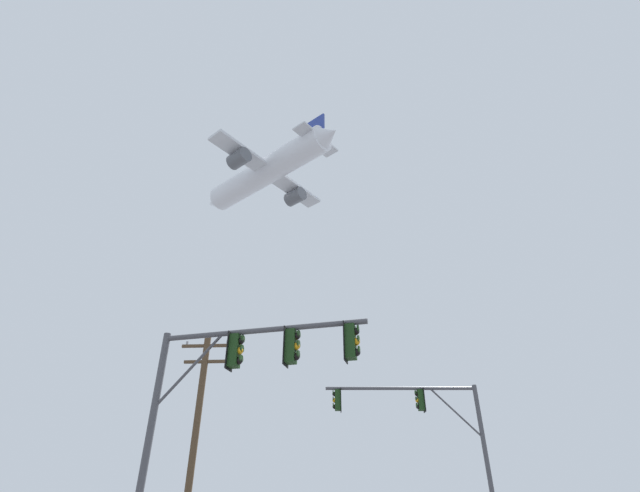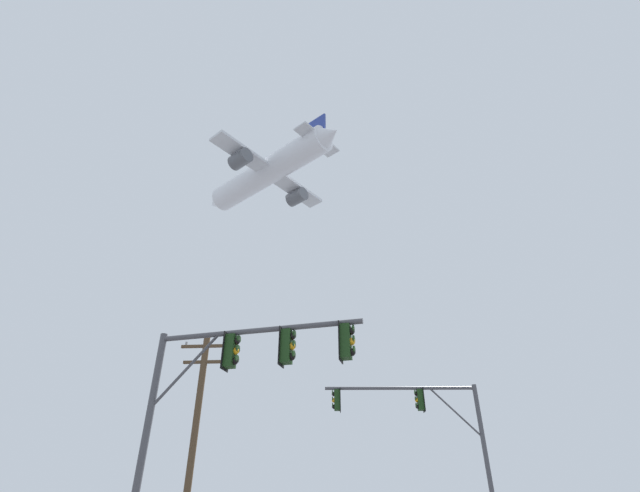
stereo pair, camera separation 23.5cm
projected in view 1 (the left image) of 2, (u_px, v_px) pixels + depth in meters
signal_pole_near at (239, 374)px, 12.06m from camera, size 5.89×1.30×5.87m
signal_pole_far at (426, 421)px, 20.15m from camera, size 6.96×0.70×6.43m
utility_pole at (197, 426)px, 18.14m from camera, size 2.20×0.28×8.14m
airplane at (266, 172)px, 54.02m from camera, size 18.73×15.07×5.83m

